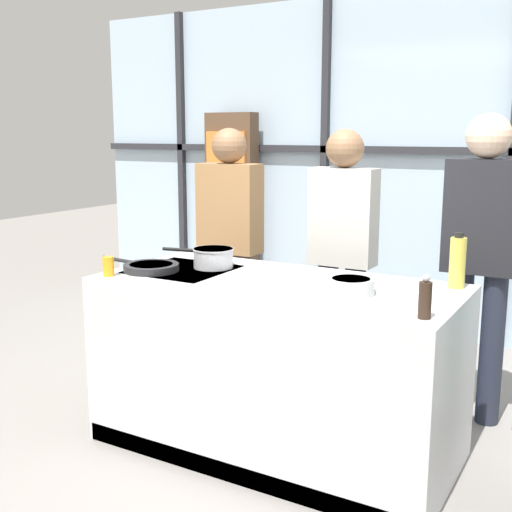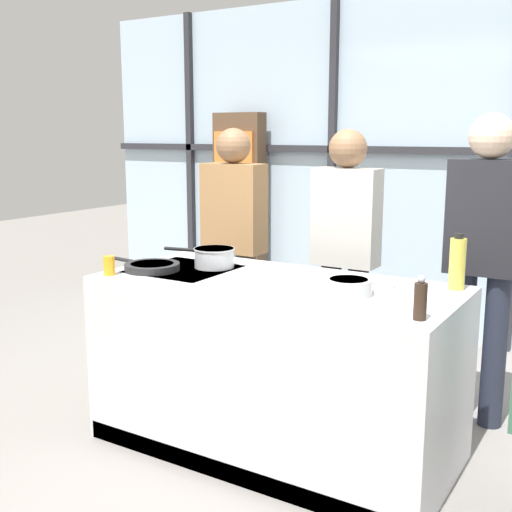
# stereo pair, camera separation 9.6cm
# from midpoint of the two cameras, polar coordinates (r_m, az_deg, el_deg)

# --- Properties ---
(ground_plane) EXTENTS (18.00, 18.00, 0.00)m
(ground_plane) POSITION_cam_midpoint_polar(r_m,az_deg,el_deg) (3.65, 2.44, -16.53)
(ground_plane) COLOR gray
(back_window_wall) EXTENTS (6.40, 0.10, 2.80)m
(back_window_wall) POSITION_cam_midpoint_polar(r_m,az_deg,el_deg) (5.43, 14.90, 7.63)
(back_window_wall) COLOR silver
(back_window_wall) RESTS_ON ground_plane
(bookshelf) EXTENTS (0.48, 0.19, 1.86)m
(bookshelf) POSITION_cam_midpoint_polar(r_m,az_deg,el_deg) (5.99, -1.05, 3.74)
(bookshelf) COLOR brown
(bookshelf) RESTS_ON ground_plane
(demo_island) EXTENTS (1.88, 0.88, 0.92)m
(demo_island) POSITION_cam_midpoint_polar(r_m,az_deg,el_deg) (3.46, 2.47, -9.75)
(demo_island) COLOR silver
(demo_island) RESTS_ON ground_plane
(spectator_far_left) EXTENTS (0.44, 0.24, 1.71)m
(spectator_far_left) POSITION_cam_midpoint_polar(r_m,az_deg,el_deg) (4.49, -1.36, 1.88)
(spectator_far_left) COLOR #47382D
(spectator_far_left) RESTS_ON ground_plane
(spectator_center_left) EXTENTS (0.41, 0.24, 1.70)m
(spectator_center_left) POSITION_cam_midpoint_polar(r_m,az_deg,el_deg) (4.10, 8.62, 0.96)
(spectator_center_left) COLOR black
(spectator_center_left) RESTS_ON ground_plane
(spectator_center_right) EXTENTS (0.42, 0.25, 1.79)m
(spectator_center_right) POSITION_cam_midpoint_polar(r_m,az_deg,el_deg) (3.85, 20.31, 0.58)
(spectator_center_right) COLOR #232838
(spectator_center_right) RESTS_ON ground_plane
(frying_pan) EXTENTS (0.55, 0.31, 0.04)m
(frying_pan) POSITION_cam_midpoint_polar(r_m,az_deg,el_deg) (3.63, -8.55, -0.91)
(frying_pan) COLOR #232326
(frying_pan) RESTS_ON demo_island
(saucepan) EXTENTS (0.43, 0.24, 0.11)m
(saucepan) POSITION_cam_midpoint_polar(r_m,az_deg,el_deg) (3.67, -3.02, -0.09)
(saucepan) COLOR silver
(saucepan) RESTS_ON demo_island
(white_plate) EXTENTS (0.25, 0.25, 0.01)m
(white_plate) POSITION_cam_midpoint_polar(r_m,az_deg,el_deg) (3.28, 10.87, -2.56)
(white_plate) COLOR white
(white_plate) RESTS_ON demo_island
(mixing_bowl) EXTENTS (0.22, 0.22, 0.08)m
(mixing_bowl) POSITION_cam_midpoint_polar(r_m,az_deg,el_deg) (3.09, 9.12, -2.67)
(mixing_bowl) COLOR silver
(mixing_bowl) RESTS_ON demo_island
(oil_bottle) EXTENTS (0.08, 0.08, 0.28)m
(oil_bottle) POSITION_cam_midpoint_polar(r_m,az_deg,el_deg) (3.30, 18.26, -0.61)
(oil_bottle) COLOR #E0CC4C
(oil_bottle) RESTS_ON demo_island
(pepper_grinder) EXTENTS (0.05, 0.05, 0.19)m
(pepper_grinder) POSITION_cam_midpoint_polar(r_m,az_deg,el_deg) (2.73, 15.39, -3.79)
(pepper_grinder) COLOR #332319
(pepper_grinder) RESTS_ON demo_island
(juice_glass_near) EXTENTS (0.06, 0.06, 0.11)m
(juice_glass_near) POSITION_cam_midpoint_polar(r_m,az_deg,el_deg) (3.54, -12.17, -0.84)
(juice_glass_near) COLOR orange
(juice_glass_near) RESTS_ON demo_island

